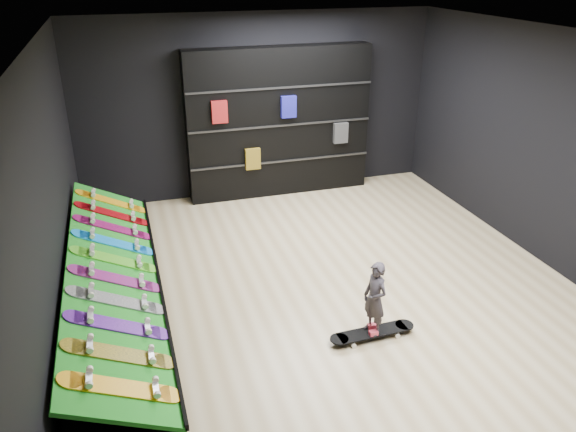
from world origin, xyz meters
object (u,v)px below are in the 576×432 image
object	(u,v)px
display_rack	(115,308)
child	(374,312)
back_shelving	(279,123)
floor_skateboard	(372,335)

from	to	relation	value
display_rack	child	world-z (taller)	child
back_shelving	floor_skateboard	xyz separation A→B (m)	(-0.22, -4.33, -1.20)
child	back_shelving	bearing A→B (deg)	162.34
display_rack	floor_skateboard	world-z (taller)	display_rack
display_rack	floor_skateboard	size ratio (longest dim) A/B	4.59
display_rack	child	xyz separation A→B (m)	(2.63, -1.01, 0.09)
floor_skateboard	display_rack	bearing A→B (deg)	157.23
display_rack	child	size ratio (longest dim) A/B	9.00
child	floor_skateboard	bearing A→B (deg)	0.00
floor_skateboard	child	xyz separation A→B (m)	(0.00, 0.00, 0.30)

